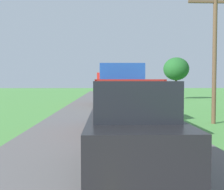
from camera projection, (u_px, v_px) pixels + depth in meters
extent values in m
cube|color=#2D2D30|center=(124.00, 113.00, 11.68)|extent=(0.90, 5.51, 0.24)
cube|color=brown|center=(124.00, 108.00, 11.67)|extent=(2.30, 5.80, 0.20)
cube|color=#1E479E|center=(121.00, 84.00, 13.57)|extent=(2.10, 1.90, 1.90)
cube|color=black|center=(120.00, 77.00, 14.51)|extent=(1.79, 0.02, 0.76)
cube|color=maroon|center=(97.00, 94.00, 10.64)|extent=(0.08, 3.85, 1.10)
cube|color=maroon|center=(154.00, 94.00, 10.70)|extent=(0.08, 3.85, 1.10)
cube|color=maroon|center=(131.00, 97.00, 8.79)|extent=(2.30, 0.08, 1.10)
cube|color=maroon|center=(123.00, 92.00, 12.55)|extent=(2.30, 0.08, 1.10)
cylinder|color=black|center=(100.00, 111.00, 13.45)|extent=(0.28, 1.00, 1.00)
cylinder|color=black|center=(143.00, 111.00, 13.51)|extent=(0.28, 1.00, 1.00)
cylinder|color=black|center=(99.00, 121.00, 10.06)|extent=(0.28, 1.00, 1.00)
cylinder|color=black|center=(156.00, 120.00, 10.13)|extent=(0.28, 1.00, 1.00)
ellipsoid|color=#B8CC2F|center=(111.00, 106.00, 9.86)|extent=(0.60, 0.71, 0.40)
ellipsoid|color=#B8CC27|center=(148.00, 87.00, 10.23)|extent=(0.41, 0.47, 0.46)
ellipsoid|color=#A7C123|center=(133.00, 103.00, 11.29)|extent=(0.42, 0.46, 0.51)
ellipsoid|color=gold|center=(130.00, 87.00, 10.46)|extent=(0.44, 0.39, 0.43)
ellipsoid|color=#B2CB31|center=(118.00, 95.00, 9.85)|extent=(0.60, 0.78, 0.41)
ellipsoid|color=#B5C42D|center=(134.00, 105.00, 9.73)|extent=(0.56, 0.57, 0.38)
ellipsoid|color=gold|center=(128.00, 104.00, 10.26)|extent=(0.47, 0.47, 0.42)
cube|color=#2D2D30|center=(109.00, 98.00, 23.67)|extent=(0.90, 5.51, 0.24)
cube|color=brown|center=(109.00, 95.00, 23.66)|extent=(2.30, 5.80, 0.20)
cube|color=red|center=(108.00, 83.00, 25.56)|extent=(2.10, 1.90, 1.90)
cube|color=black|center=(108.00, 80.00, 26.50)|extent=(1.79, 0.02, 0.76)
cube|color=brown|center=(96.00, 88.00, 22.62)|extent=(0.08, 3.85, 1.10)
cube|color=brown|center=(122.00, 88.00, 22.69)|extent=(0.08, 3.85, 1.10)
cube|color=brown|center=(110.00, 89.00, 20.77)|extent=(2.30, 0.08, 1.10)
cube|color=brown|center=(109.00, 88.00, 24.54)|extent=(2.30, 0.08, 1.10)
cylinder|color=black|center=(97.00, 98.00, 25.43)|extent=(0.28, 1.00, 1.00)
cylinder|color=black|center=(120.00, 98.00, 25.50)|extent=(0.28, 1.00, 1.00)
cylinder|color=black|center=(96.00, 100.00, 22.05)|extent=(0.28, 1.00, 1.00)
cylinder|color=black|center=(122.00, 100.00, 22.11)|extent=(0.28, 1.00, 1.00)
ellipsoid|color=#AAC91C|center=(119.00, 88.00, 23.13)|extent=(0.40, 0.38, 0.47)
ellipsoid|color=#ABBA1B|center=(107.00, 93.00, 22.71)|extent=(0.46, 0.59, 0.43)
ellipsoid|color=#A7C328|center=(107.00, 88.00, 23.42)|extent=(0.50, 0.64, 0.52)
ellipsoid|color=#B8D22F|center=(116.00, 92.00, 22.74)|extent=(0.42, 0.47, 0.46)
ellipsoid|color=gold|center=(101.00, 92.00, 23.08)|extent=(0.40, 0.43, 0.39)
ellipsoid|color=#B1C22C|center=(112.00, 88.00, 22.92)|extent=(0.56, 0.71, 0.39)
ellipsoid|color=#A7D11C|center=(111.00, 92.00, 23.68)|extent=(0.50, 0.65, 0.51)
ellipsoid|color=#B1C833|center=(105.00, 90.00, 21.09)|extent=(0.41, 0.38, 0.50)
ellipsoid|color=#AACC22|center=(103.00, 85.00, 24.18)|extent=(0.54, 0.52, 0.43)
ellipsoid|color=#AEC821|center=(119.00, 89.00, 24.03)|extent=(0.59, 0.68, 0.46)
cylinder|color=brown|center=(214.00, 59.00, 13.12)|extent=(0.20, 0.20, 6.20)
cube|color=brown|center=(215.00, 2.00, 13.00)|extent=(2.58, 0.12, 0.12)
cylinder|color=#4C3823|center=(176.00, 89.00, 33.25)|extent=(0.28, 0.28, 2.41)
ellipsoid|color=#1E5623|center=(176.00, 69.00, 33.14)|extent=(3.07, 3.07, 2.76)
cube|color=black|center=(131.00, 135.00, 5.61)|extent=(1.70, 4.10, 0.80)
cube|color=black|center=(132.00, 99.00, 5.38)|extent=(1.44, 2.05, 0.70)
cylinder|color=black|center=(95.00, 145.00, 6.88)|extent=(0.20, 0.64, 0.64)
cylinder|color=black|center=(156.00, 145.00, 6.92)|extent=(0.20, 0.64, 0.64)
cylinder|color=black|center=(90.00, 182.00, 4.34)|extent=(0.20, 0.64, 0.64)
cylinder|color=black|center=(187.00, 181.00, 4.38)|extent=(0.20, 0.64, 0.64)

